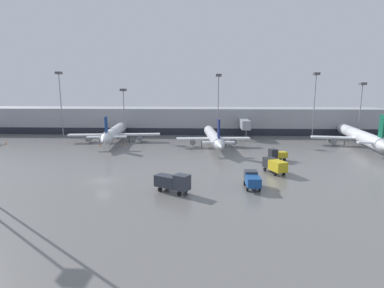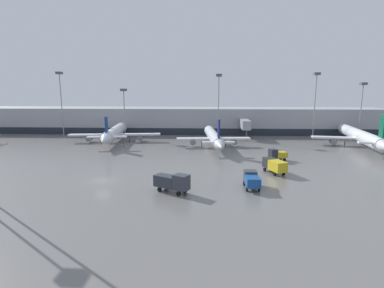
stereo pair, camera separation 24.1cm
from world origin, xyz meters
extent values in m
plane|color=slate|center=(0.00, 0.00, 0.00)|extent=(320.00, 320.00, 0.00)
cube|color=#9EA0A5|center=(0.00, 62.00, 4.50)|extent=(160.00, 16.00, 9.00)
cube|color=#1E232D|center=(0.00, 53.95, 1.20)|extent=(156.80, 0.10, 2.40)
cube|color=#9399A0|center=(29.90, 48.51, 4.60)|extent=(2.60, 10.99, 2.80)
cylinder|color=#3F4247|center=(29.90, 43.61, 1.60)|extent=(0.44, 0.44, 3.20)
cylinder|color=silver|center=(60.07, 36.05, 2.88)|extent=(8.07, 31.37, 3.24)
cone|color=silver|center=(62.79, 53.24, 2.88)|extent=(3.59, 4.00, 3.08)
cube|color=silver|center=(59.95, 35.27, 2.23)|extent=(25.24, 6.62, 0.44)
cube|color=silver|center=(57.83, 21.85, 3.21)|extent=(9.67, 3.00, 0.35)
cube|color=#0C5138|center=(57.83, 21.85, 6.83)|extent=(0.74, 2.48, 5.95)
cylinder|color=slate|center=(53.00, 36.37, 1.25)|extent=(2.23, 3.25, 1.78)
cylinder|color=#2D2D33|center=(61.66, 46.08, 0.71)|extent=(0.20, 0.20, 1.42)
cylinder|color=#2D2D33|center=(55.86, 35.13, 0.71)|extent=(0.20, 0.20, 1.42)
cylinder|color=#2D2D33|center=(63.80, 33.88, 0.71)|extent=(0.20, 0.20, 1.42)
cylinder|color=silver|center=(-9.83, 39.47, 2.93)|extent=(6.27, 25.57, 3.30)
cone|color=silver|center=(-11.53, 53.86, 2.93)|extent=(3.55, 3.98, 3.14)
cone|color=silver|center=(-8.04, 24.42, 2.93)|extent=(3.54, 5.27, 2.97)
cube|color=silver|center=(-9.75, 38.84, 2.27)|extent=(27.03, 5.49, 0.44)
cube|color=silver|center=(-8.45, 27.89, 3.26)|extent=(10.32, 2.50, 0.35)
cube|color=navy|center=(-8.45, 27.89, 6.23)|extent=(0.60, 2.13, 4.63)
cylinder|color=slate|center=(-17.24, 37.95, 1.27)|extent=(2.11, 2.76, 1.82)
cylinder|color=slate|center=(-2.26, 39.73, 1.27)|extent=(2.11, 2.76, 1.82)
cylinder|color=#2D2D33|center=(-10.80, 47.65, 0.72)|extent=(0.20, 0.20, 1.44)
cylinder|color=#2D2D33|center=(-13.96, 37.70, 0.72)|extent=(0.20, 0.20, 1.44)
cylinder|color=#2D2D33|center=(-5.40, 38.72, 0.72)|extent=(0.20, 0.20, 1.44)
cylinder|color=silver|center=(19.44, 33.06, 2.86)|extent=(5.06, 25.64, 2.85)
cone|color=silver|center=(18.20, 47.32, 2.86)|extent=(2.97, 3.36, 2.71)
cone|color=silver|center=(20.73, 18.23, 2.86)|extent=(2.93, 4.49, 2.57)
cube|color=silver|center=(19.49, 32.43, 2.29)|extent=(20.19, 4.11, 0.44)
cube|color=silver|center=(20.46, 21.38, 3.15)|extent=(7.71, 1.99, 0.35)
cube|color=navy|center=(20.46, 21.38, 6.14)|extent=(0.54, 2.16, 4.85)
cylinder|color=slate|center=(13.90, 31.94, 1.43)|extent=(1.79, 2.74, 1.57)
cylinder|color=slate|center=(25.09, 32.91, 1.43)|extent=(1.79, 2.74, 1.57)
cylinder|color=#2D2D33|center=(18.72, 41.31, 0.79)|extent=(0.20, 0.20, 1.58)
cylinder|color=#2D2D33|center=(16.35, 31.51, 0.79)|extent=(0.20, 0.20, 1.58)
cylinder|color=#2D2D33|center=(22.75, 32.07, 0.79)|extent=(0.20, 0.20, 1.58)
cube|color=gold|center=(33.97, 16.69, 1.31)|extent=(2.86, 2.40, 1.22)
cube|color=#26282D|center=(32.10, 16.05, 1.68)|extent=(1.94, 2.01, 1.95)
cylinder|color=black|center=(32.30, 15.31, 0.35)|extent=(0.74, 0.46, 0.70)
cylinder|color=black|center=(31.80, 16.75, 0.35)|extent=(0.74, 0.46, 0.70)
cylinder|color=black|center=(34.63, 16.12, 0.35)|extent=(0.74, 0.46, 0.70)
cylinder|color=black|center=(34.13, 17.56, 0.35)|extent=(0.74, 0.46, 0.70)
cube|color=#19478C|center=(24.78, -3.74, 1.41)|extent=(2.14, 3.00, 1.41)
cube|color=#333842|center=(24.73, -1.36, 1.57)|extent=(2.01, 1.85, 1.74)
cylinder|color=black|center=(23.80, -1.31, 0.35)|extent=(0.26, 0.70, 0.70)
cylinder|color=black|center=(25.66, -1.27, 0.35)|extent=(0.26, 0.70, 0.70)
cylinder|color=black|center=(23.85, -4.28, 0.35)|extent=(0.26, 0.70, 0.70)
cylinder|color=black|center=(25.72, -4.25, 0.35)|extent=(0.26, 0.70, 0.70)
cube|color=gold|center=(30.63, 5.30, 1.61)|extent=(3.16, 3.82, 1.82)
cube|color=#26282D|center=(29.67, 7.75, 1.64)|extent=(2.60, 2.60, 1.88)
cylinder|color=black|center=(28.76, 7.48, 0.35)|extent=(0.49, 0.74, 0.70)
cylinder|color=black|center=(30.52, 8.17, 0.35)|extent=(0.49, 0.74, 0.70)
cylinder|color=black|center=(29.96, 4.41, 0.35)|extent=(0.49, 0.74, 0.70)
cylinder|color=black|center=(31.73, 5.10, 0.35)|extent=(0.49, 0.74, 0.70)
cube|color=#2D333D|center=(11.53, -4.75, 1.58)|extent=(3.96, 3.33, 1.75)
cube|color=#333842|center=(13.99, -6.13, 1.83)|extent=(2.73, 2.59, 2.27)
cylinder|color=black|center=(14.47, -5.44, 0.35)|extent=(0.73, 0.56, 0.70)
cylinder|color=black|center=(13.65, -6.90, 0.35)|extent=(0.73, 0.56, 0.70)
cylinder|color=black|center=(11.39, -3.72, 0.35)|extent=(0.73, 0.56, 0.70)
cylinder|color=black|center=(10.58, -5.18, 0.35)|extent=(0.73, 0.56, 0.70)
cone|color=orange|center=(-5.57, 34.93, 0.32)|extent=(0.52, 0.52, 0.63)
cone|color=orange|center=(-11.78, 32.12, 0.31)|extent=(0.37, 0.37, 0.61)
cone|color=orange|center=(-39.84, 33.49, 0.35)|extent=(0.41, 0.41, 0.71)
cylinder|color=gray|center=(66.79, 50.11, 8.47)|extent=(0.30, 0.30, 16.93)
cube|color=#4C4C51|center=(66.79, 50.11, 17.33)|extent=(1.80, 1.80, 0.80)
cylinder|color=gray|center=(51.79, 48.91, 9.99)|extent=(0.30, 0.30, 19.98)
cube|color=#4C4C51|center=(51.79, 48.91, 20.38)|extent=(1.80, 1.80, 0.80)
cylinder|color=gray|center=(-31.41, 51.03, 10.29)|extent=(0.30, 0.30, 20.58)
cube|color=#4C4C51|center=(-31.41, 51.03, 20.98)|extent=(1.80, 1.80, 0.80)
cylinder|color=gray|center=(21.36, 48.25, 9.79)|extent=(0.30, 0.30, 19.57)
cube|color=#4C4C51|center=(21.36, 48.25, 19.97)|extent=(1.80, 1.80, 0.80)
cylinder|color=gray|center=(-9.19, 48.04, 7.52)|extent=(0.30, 0.30, 15.04)
cube|color=#4C4C51|center=(-9.19, 48.04, 15.44)|extent=(1.80, 1.80, 0.80)
camera|label=1|loc=(17.44, -48.36, 15.08)|focal=28.00mm
camera|label=2|loc=(17.68, -48.35, 15.08)|focal=28.00mm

